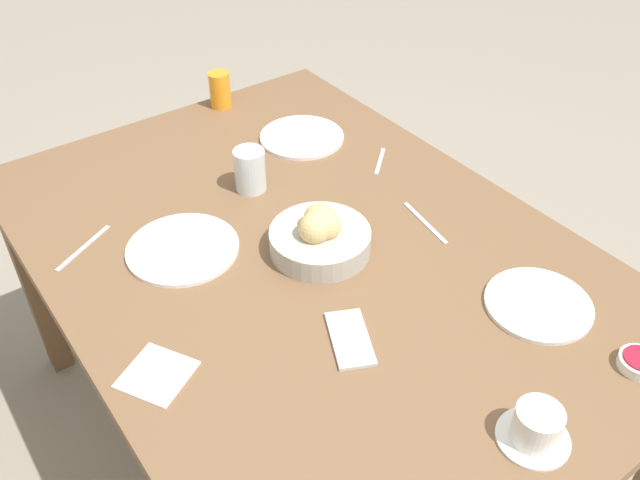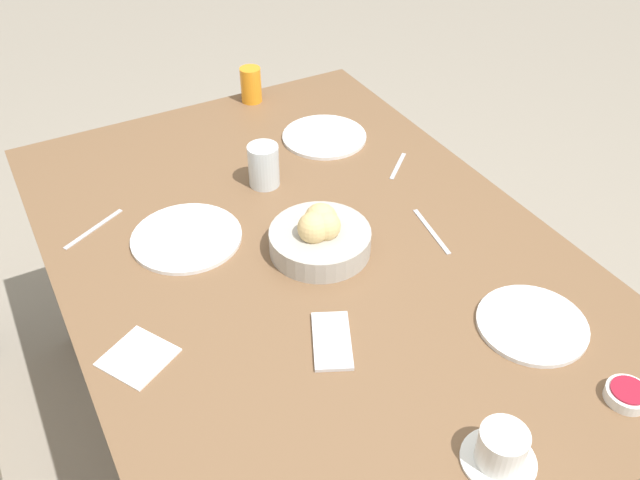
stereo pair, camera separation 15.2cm
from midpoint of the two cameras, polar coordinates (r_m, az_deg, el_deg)
ground_plane at (r=2.10m, az=1.37°, el=-16.42°), size 10.00×10.00×0.00m
dining_table at (r=1.60m, az=1.72°, el=-2.89°), size 1.55×1.09×0.74m
bread_basket at (r=1.52m, az=2.86°, el=0.20°), size 0.23×0.23×0.12m
plate_near_left at (r=1.45m, az=20.35°, el=-6.81°), size 0.22×0.22×0.01m
plate_near_right at (r=1.95m, az=2.63°, el=8.62°), size 0.24×0.24×0.01m
plate_far_center at (r=1.59m, az=-8.51°, el=0.10°), size 0.26×0.26×0.01m
juice_glass at (r=2.13m, az=-3.76°, el=12.86°), size 0.06×0.06×0.11m
water_tumbler at (r=1.73m, az=-2.25°, el=6.20°), size 0.08×0.08×0.11m
coffee_cup at (r=1.21m, az=18.70°, el=-16.55°), size 0.13×0.13×0.07m
jam_bowl_berry at (r=1.39m, az=27.44°, el=-11.63°), size 0.08×0.08×0.03m
fork_silver at (r=1.63m, az=12.02°, el=0.63°), size 0.18×0.04×0.00m
knife_silver at (r=1.67m, az=-16.07°, el=0.81°), size 0.10×0.16×0.00m
spoon_coffee at (r=1.84m, az=8.95°, el=6.09°), size 0.10×0.11×0.00m
napkin at (r=1.34m, az=-11.93°, el=-9.79°), size 0.16×0.16×0.00m
cell_phone at (r=1.34m, az=4.30°, el=-8.59°), size 0.17×0.13×0.01m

